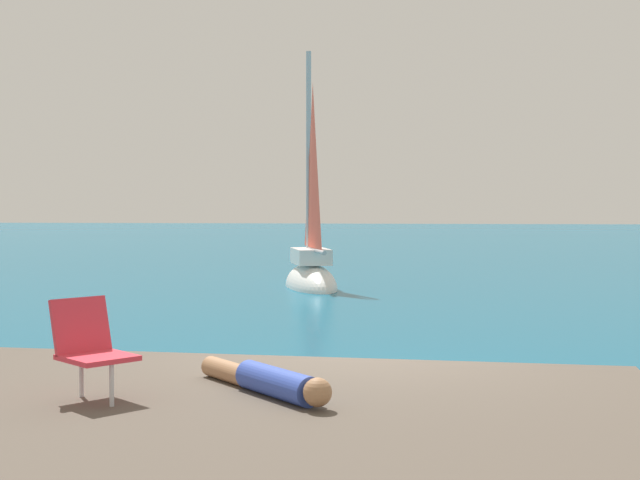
# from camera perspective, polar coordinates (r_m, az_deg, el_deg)

# --- Properties ---
(ground_plane) EXTENTS (160.00, 160.00, 0.00)m
(ground_plane) POSITION_cam_1_polar(r_m,az_deg,el_deg) (9.47, 2.24, -10.54)
(ground_plane) COLOR #0F5675
(shore_ledge) EXTENTS (6.86, 5.02, 0.57)m
(shore_ledge) POSITION_cam_1_polar(r_m,az_deg,el_deg) (6.86, -5.43, -13.15)
(shore_ledge) COLOR brown
(shore_ledge) RESTS_ON ground
(boulder_seaward) EXTENTS (1.57, 1.51, 0.75)m
(boulder_seaward) POSITION_cam_1_polar(r_m,az_deg,el_deg) (9.45, -6.28, -10.57)
(boulder_seaward) COLOR #584347
(boulder_seaward) RESTS_ON ground
(boulder_inland) EXTENTS (0.99, 0.91, 0.54)m
(boulder_inland) POSITION_cam_1_polar(r_m,az_deg,el_deg) (9.10, 11.94, -11.12)
(boulder_inland) COLOR #50463C
(boulder_inland) RESTS_ON ground
(sailboat_near) EXTENTS (2.12, 3.62, 6.53)m
(sailboat_near) POSITION_cam_1_polar(r_m,az_deg,el_deg) (22.05, -0.59, -2.17)
(sailboat_near) COLOR white
(sailboat_near) RESTS_ON ground
(person_sunbather) EXTENTS (1.29, 1.39, 0.25)m
(person_sunbather) POSITION_cam_1_polar(r_m,az_deg,el_deg) (7.22, -3.37, -9.09)
(person_sunbather) COLOR #334CB2
(person_sunbather) RESTS_ON shore_ledge
(beach_chair) EXTENTS (0.76, 0.75, 0.80)m
(beach_chair) POSITION_cam_1_polar(r_m,az_deg,el_deg) (7.21, -14.69, -6.55)
(beach_chair) COLOR #E03342
(beach_chair) RESTS_ON shore_ledge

